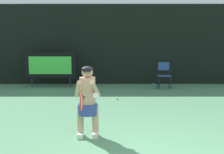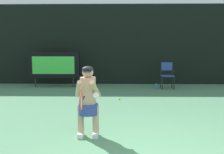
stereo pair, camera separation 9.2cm
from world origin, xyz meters
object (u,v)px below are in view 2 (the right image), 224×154
Objects in this scene: tennis_racket at (81,101)px; tennis_ball_loose at (119,99)px; umpire_chair at (167,74)px; tennis_player at (88,99)px; water_bottle at (156,86)px; scoreboard at (54,65)px.

tennis_ball_loose is at bearing 99.18° from tennis_racket.
tennis_player is (-2.67, -5.79, 0.14)m from umpire_chair.
umpire_chair is 1.79× the size of tennis_racket.
water_bottle is 0.44× the size of tennis_racket.
umpire_chair is at bearing 27.13° from water_bottle.
scoreboard is at bearing 137.33° from tennis_ball_loose.
tennis_racket is (-2.71, -6.45, 0.24)m from umpire_chair.
tennis_player is at bearing -111.53° from water_bottle.
tennis_ball_loose is at bearing -131.02° from umpire_chair.
tennis_racket is (-0.04, -0.65, 0.10)m from tennis_player.
tennis_racket is (-2.23, -6.20, 0.74)m from water_bottle.
water_bottle is 2.58m from tennis_ball_loose.
umpire_chair is 6.38m from tennis_player.
tennis_player is 20.82× the size of tennis_ball_loose.
water_bottle is at bearing 53.42° from tennis_ball_loose.
umpire_chair is 7.00m from tennis_racket.
scoreboard is 4.44m from water_bottle.
scoreboard reaches higher than tennis_racket.
tennis_player reaches higher than water_bottle.
tennis_racket is at bearing -99.53° from tennis_ball_loose.
tennis_ball_loose is at bearing 79.40° from tennis_player.
tennis_racket is 8.85× the size of tennis_ball_loose.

